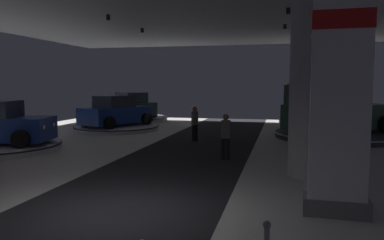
{
  "coord_description": "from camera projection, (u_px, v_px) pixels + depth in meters",
  "views": [
    {
      "loc": [
        3.33,
        -7.0,
        2.61
      ],
      "look_at": [
        0.37,
        5.67,
        1.4
      ],
      "focal_mm": 36.24,
      "sensor_mm": 36.0,
      "label": 1
    }
  ],
  "objects": [
    {
      "name": "display_platform_deep_left",
      "position": [
        131.0,
        119.0,
        27.22
      ],
      "size": [
        5.22,
        5.22,
        0.33
      ],
      "color": "silver",
      "rests_on": "ground"
    },
    {
      "name": "visitor_walking_far",
      "position": [
        195.0,
        121.0,
        17.75
      ],
      "size": [
        0.32,
        0.32,
        1.59
      ],
      "color": "black",
      "rests_on": "ground"
    },
    {
      "name": "brand_sign_pylon",
      "position": [
        339.0,
        97.0,
        7.56
      ],
      "size": [
        1.29,
        0.69,
        4.57
      ],
      "color": "slate",
      "rests_on": "ground"
    },
    {
      "name": "pickup_truck_deep_right",
      "position": [
        320.0,
        105.0,
        24.95
      ],
      "size": [
        4.99,
        5.43,
        2.3
      ],
      "color": "#B77519",
      "rests_on": "display_platform_deep_right"
    },
    {
      "name": "ground",
      "position": [
        110.0,
        215.0,
        7.79
      ],
      "size": [
        24.0,
        44.0,
        0.06
      ],
      "color": "silver"
    },
    {
      "name": "pickup_truck_far_right",
      "position": [
        333.0,
        113.0,
        18.66
      ],
      "size": [
        5.51,
        4.84,
        2.3
      ],
      "color": "#2D5638",
      "rests_on": "display_platform_far_right"
    },
    {
      "name": "display_car_deep_left",
      "position": [
        131.0,
        106.0,
        27.11
      ],
      "size": [
        4.37,
        4.09,
        1.71
      ],
      "color": "#2D5638",
      "rests_on": "display_platform_deep_left"
    },
    {
      "name": "column_right",
      "position": [
        316.0,
        79.0,
        10.82
      ],
      "size": [
        1.44,
        1.44,
        5.5
      ],
      "color": "#ADADB2",
      "rests_on": "ground"
    },
    {
      "name": "display_car_far_left",
      "position": [
        116.0,
        112.0,
        21.97
      ],
      "size": [
        3.4,
        4.57,
        1.71
      ],
      "color": "navy",
      "rests_on": "display_platform_far_left"
    },
    {
      "name": "visitor_walking_near",
      "position": [
        226.0,
        134.0,
        13.35
      ],
      "size": [
        0.32,
        0.32,
        1.59
      ],
      "color": "black",
      "rests_on": "ground"
    },
    {
      "name": "display_platform_far_left",
      "position": [
        117.0,
        128.0,
        22.08
      ],
      "size": [
        4.82,
        4.82,
        0.25
      ],
      "color": "silver",
      "rests_on": "ground"
    },
    {
      "name": "display_platform_deep_right",
      "position": [
        323.0,
        121.0,
        25.25
      ],
      "size": [
        5.68,
        5.68,
        0.35
      ],
      "color": "#B7B7BC",
      "rests_on": "ground"
    },
    {
      "name": "display_platform_far_right",
      "position": [
        338.0,
        135.0,
        18.88
      ],
      "size": [
        6.11,
        6.11,
        0.27
      ],
      "color": "#333338",
      "rests_on": "ground"
    }
  ]
}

